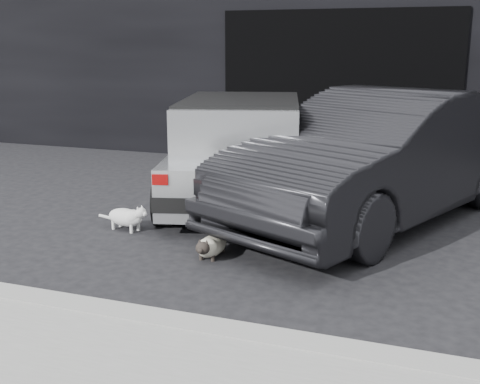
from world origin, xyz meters
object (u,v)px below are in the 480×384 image
(silver_hatchback, at_px, (242,145))
(cat_white, at_px, (127,217))
(second_car, at_px, (379,157))
(cat_siamese, at_px, (211,246))

(silver_hatchback, bearing_deg, cat_white, -128.90)
(second_car, distance_m, cat_white, 2.97)
(silver_hatchback, distance_m, second_car, 1.85)
(cat_siamese, relative_size, cat_white, 1.08)
(silver_hatchback, distance_m, cat_white, 1.96)
(cat_white, bearing_deg, silver_hatchback, 168.82)
(second_car, bearing_deg, silver_hatchback, -167.54)
(cat_white, bearing_deg, cat_siamese, 80.27)
(silver_hatchback, bearing_deg, second_car, -25.92)
(second_car, distance_m, cat_siamese, 2.39)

